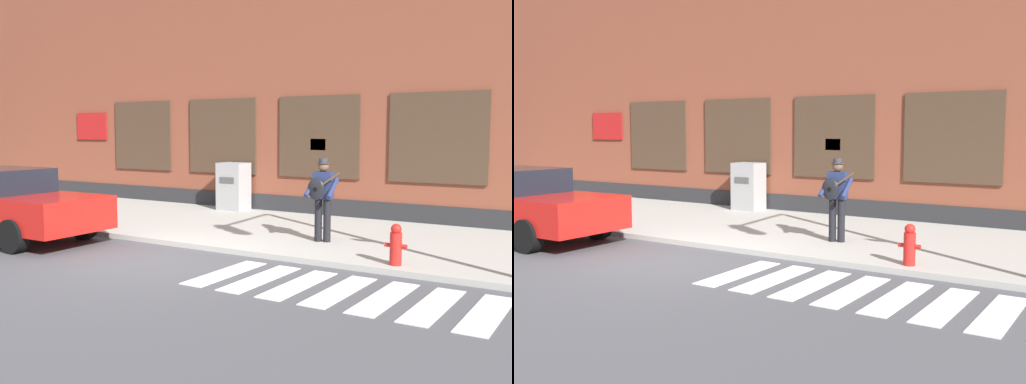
# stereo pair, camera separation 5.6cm
# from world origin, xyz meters

# --- Properties ---
(ground_plane) EXTENTS (160.00, 160.00, 0.00)m
(ground_plane) POSITION_xyz_m (0.00, 0.00, 0.00)
(ground_plane) COLOR #4C4C51
(sidewalk) EXTENTS (28.00, 5.09, 0.10)m
(sidewalk) POSITION_xyz_m (0.00, 3.74, 0.05)
(sidewalk) COLOR #ADAAA3
(sidewalk) RESTS_ON ground
(building_backdrop) EXTENTS (28.00, 4.06, 8.68)m
(building_backdrop) POSITION_xyz_m (-0.00, 8.28, 4.33)
(building_backdrop) COLOR brown
(building_backdrop) RESTS_ON ground
(crosswalk) EXTENTS (5.20, 1.90, 0.01)m
(crosswalk) POSITION_xyz_m (3.89, -0.11, 0.01)
(crosswalk) COLOR silver
(crosswalk) RESTS_ON ground
(red_car) EXTENTS (4.62, 2.02, 1.53)m
(red_car) POSITION_xyz_m (-4.26, -0.11, 0.77)
(red_car) COLOR red
(red_car) RESTS_ON ground
(busker) EXTENTS (0.73, 0.56, 1.68)m
(busker) POSITION_xyz_m (1.83, 2.77, 1.07)
(busker) COLOR black
(busker) RESTS_ON sidewalk
(utility_box) EXTENTS (0.78, 0.66, 1.33)m
(utility_box) POSITION_xyz_m (-2.44, 5.83, 0.77)
(utility_box) COLOR #9E9E9E
(utility_box) RESTS_ON sidewalk
(fire_hydrant) EXTENTS (0.38, 0.20, 0.70)m
(fire_hydrant) POSITION_xyz_m (3.81, 1.54, 0.45)
(fire_hydrant) COLOR red
(fire_hydrant) RESTS_ON sidewalk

